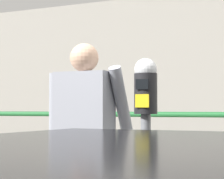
% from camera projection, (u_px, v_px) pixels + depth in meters
% --- Properties ---
extents(parking_meter, '(0.16, 0.17, 1.45)m').
position_uv_depth(parking_meter, '(146.00, 118.00, 3.27)').
color(parking_meter, slate).
rests_on(parking_meter, sidewalk_curb).
extents(pedestrian_at_meter, '(0.59, 0.39, 1.58)m').
position_uv_depth(pedestrian_at_meter, '(84.00, 138.00, 3.43)').
color(pedestrian_at_meter, black).
rests_on(pedestrian_at_meter, sidewalk_curb).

